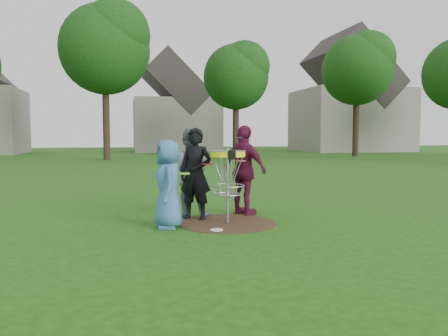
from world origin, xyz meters
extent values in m
plane|color=#19470F|center=(0.00, 0.00, 0.00)|extent=(100.00, 100.00, 0.00)
cylinder|color=#47331E|center=(0.00, 0.00, 0.00)|extent=(1.80, 1.80, 0.01)
imported|color=teal|center=(-1.10, -0.15, 0.77)|extent=(0.50, 0.76, 1.55)
imported|color=black|center=(-0.51, 0.51, 0.88)|extent=(0.77, 0.70, 1.76)
imported|color=slate|center=(-0.58, 0.89, 0.88)|extent=(1.01, 0.89, 1.75)
imported|color=#5D1533|center=(0.54, 0.79, 0.91)|extent=(0.96, 1.13, 1.82)
cylinder|color=white|center=(-0.32, -0.56, 0.01)|extent=(0.22, 0.22, 0.02)
cylinder|color=#9EA0A5|center=(0.00, 0.00, 0.69)|extent=(0.05, 0.05, 1.38)
cylinder|color=#FFF70D|center=(0.00, 0.00, 1.28)|extent=(0.64, 0.64, 0.10)
cylinder|color=#9EA0A5|center=(0.00, 0.00, 1.34)|extent=(0.66, 0.66, 0.01)
cube|color=black|center=(0.00, -0.33, 1.28)|extent=(0.14, 0.02, 0.16)
torus|color=#9EA0A5|center=(0.00, 0.00, 0.70)|extent=(0.62, 0.62, 0.02)
torus|color=#9EA0A5|center=(0.00, 0.00, 0.54)|extent=(0.50, 0.50, 0.02)
cylinder|color=#9EA0A5|center=(0.00, 0.00, 0.53)|extent=(0.44, 0.44, 0.01)
cylinder|color=#97FF1C|center=(-0.82, -0.11, 0.95)|extent=(0.22, 0.22, 0.02)
cylinder|color=red|center=(-0.31, 0.32, 1.08)|extent=(0.22, 0.22, 0.02)
cylinder|color=#EC3ED9|center=(-0.43, 0.65, 1.07)|extent=(0.22, 0.22, 0.02)
cylinder|color=#F7415A|center=(0.38, 0.55, 1.12)|extent=(0.22, 0.22, 0.02)
cylinder|color=#38281C|center=(-3.00, 21.50, 2.31)|extent=(0.46, 0.46, 4.62)
sphere|color=#164211|center=(-3.00, 21.50, 7.04)|extent=(5.72, 5.72, 5.72)
cylinder|color=#38281C|center=(6.00, 23.00, 1.89)|extent=(0.46, 0.46, 3.78)
sphere|color=#164211|center=(6.00, 23.00, 5.76)|extent=(4.68, 4.68, 4.68)
cylinder|color=#38281C|center=(15.00, 22.00, 2.10)|extent=(0.46, 0.46, 4.20)
sphere|color=#164211|center=(15.00, 22.00, 6.40)|extent=(5.20, 5.20, 5.20)
cube|color=gray|center=(3.00, 35.00, 2.50)|extent=(8.00, 7.00, 5.00)
cube|color=#2D2826|center=(3.00, 35.00, 6.44)|extent=(6.11, 7.14, 6.11)
cube|color=gray|center=(20.00, 32.00, 3.00)|extent=(10.00, 8.00, 6.00)
cube|color=#2D2826|center=(20.00, 32.00, 7.80)|extent=(7.64, 8.16, 7.64)
camera|label=1|loc=(-1.81, -7.73, 1.63)|focal=35.00mm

